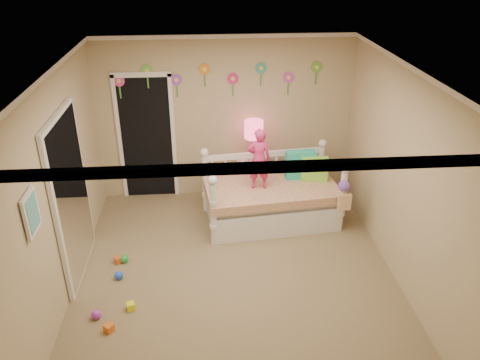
{
  "coord_description": "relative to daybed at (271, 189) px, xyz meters",
  "views": [
    {
      "loc": [
        -0.33,
        -4.84,
        3.83
      ],
      "look_at": [
        0.1,
        0.6,
        1.05
      ],
      "focal_mm": 35.57,
      "sensor_mm": 36.0,
      "label": 1
    }
  ],
  "objects": [
    {
      "name": "right_wall",
      "position": [
        1.38,
        -1.29,
        0.77
      ],
      "size": [
        0.01,
        4.5,
        2.6
      ],
      "primitive_type": "cube",
      "color": "tan",
      "rests_on": "floor"
    },
    {
      "name": "wall_picture",
      "position": [
        -2.59,
        -2.19,
        1.02
      ],
      "size": [
        0.05,
        0.34,
        0.42
      ],
      "primitive_type": "cube",
      "color": "white",
      "rests_on": "left_wall"
    },
    {
      "name": "pillow_turquoise",
      "position": [
        0.46,
        0.22,
        0.28
      ],
      "size": [
        0.45,
        0.19,
        0.44
      ],
      "primitive_type": "cube",
      "rotation": [
        0.0,
        0.0,
        0.08
      ],
      "color": "#24B898",
      "rests_on": "daybed"
    },
    {
      "name": "toy_scatter",
      "position": [
        -2.1,
        -1.51,
        -0.48
      ],
      "size": [
        1.26,
        1.51,
        0.11
      ],
      "primitive_type": null,
      "rotation": [
        0.0,
        0.0,
        0.42
      ],
      "color": "#996666",
      "rests_on": "floor"
    },
    {
      "name": "crown_molding",
      "position": [
        -0.62,
        -1.29,
        2.04
      ],
      "size": [
        4.0,
        4.5,
        0.06
      ],
      "primitive_type": null,
      "color": "white",
      "rests_on": "ceiling"
    },
    {
      "name": "hanging_bag",
      "position": [
        0.93,
        -0.5,
        0.12
      ],
      "size": [
        0.2,
        0.16,
        0.36
      ],
      "primitive_type": null,
      "color": "beige",
      "rests_on": "daybed"
    },
    {
      "name": "mirror_closet",
      "position": [
        -2.58,
        -0.99,
        0.52
      ],
      "size": [
        0.07,
        1.3,
        2.1
      ],
      "primitive_type": "cube",
      "color": "white",
      "rests_on": "left_wall"
    },
    {
      "name": "pillow_lime",
      "position": [
        0.66,
        0.13,
        0.24
      ],
      "size": [
        0.41,
        0.2,
        0.37
      ],
      "primitive_type": "cube",
      "rotation": [
        0.0,
        0.0,
        -0.15
      ],
      "color": "#91E646",
      "rests_on": "daybed"
    },
    {
      "name": "ceiling",
      "position": [
        -0.62,
        -1.29,
        2.07
      ],
      "size": [
        4.0,
        4.5,
        0.01
      ],
      "primitive_type": "cube",
      "color": "white",
      "rests_on": "floor"
    },
    {
      "name": "table_lamp",
      "position": [
        -0.19,
        0.72,
        0.59
      ],
      "size": [
        0.3,
        0.3,
        0.65
      ],
      "color": "#F92188",
      "rests_on": "nightstand"
    },
    {
      "name": "flower_decals",
      "position": [
        -0.71,
        0.95,
        1.41
      ],
      "size": [
        3.4,
        0.02,
        0.5
      ],
      "primitive_type": null,
      "color": "#B2668C",
      "rests_on": "back_wall"
    },
    {
      "name": "daybed",
      "position": [
        0.0,
        0.0,
        0.0
      ],
      "size": [
        2.06,
        1.26,
        1.06
      ],
      "primitive_type": null,
      "rotation": [
        0.0,
        0.0,
        0.11
      ],
      "color": "white",
      "rests_on": "floor"
    },
    {
      "name": "nightstand",
      "position": [
        -0.19,
        0.72,
        -0.19
      ],
      "size": [
        0.46,
        0.38,
        0.69
      ],
      "primitive_type": "cube",
      "rotation": [
        0.0,
        0.0,
        -0.17
      ],
      "color": "white",
      "rests_on": "floor"
    },
    {
      "name": "left_wall",
      "position": [
        -2.62,
        -1.29,
        0.77
      ],
      "size": [
        0.01,
        4.5,
        2.6
      ],
      "primitive_type": "cube",
      "color": "tan",
      "rests_on": "floor"
    },
    {
      "name": "back_wall",
      "position": [
        -0.62,
        0.96,
        0.77
      ],
      "size": [
        4.0,
        0.01,
        2.6
      ],
      "primitive_type": "cube",
      "color": "tan",
      "rests_on": "floor"
    },
    {
      "name": "floor",
      "position": [
        -0.62,
        -1.29,
        -0.53
      ],
      "size": [
        4.0,
        4.5,
        0.01
      ],
      "primitive_type": "cube",
      "color": "#7F684C",
      "rests_on": "ground"
    },
    {
      "name": "closet_doorway",
      "position": [
        -1.87,
        0.95,
        0.5
      ],
      "size": [
        0.9,
        0.04,
        2.07
      ],
      "primitive_type": "cube",
      "color": "black",
      "rests_on": "back_wall"
    },
    {
      "name": "child",
      "position": [
        -0.2,
        -0.04,
        0.51
      ],
      "size": [
        0.33,
        0.22,
        0.91
      ],
      "primitive_type": "imported",
      "rotation": [
        0.0,
        0.0,
        3.14
      ],
      "color": "#E33378",
      "rests_on": "daybed"
    }
  ]
}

